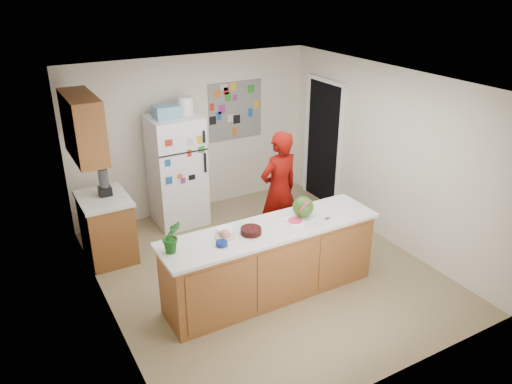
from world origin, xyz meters
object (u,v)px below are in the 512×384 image
person (279,190)px  watermelon (303,207)px  refrigerator (177,171)px  cherry_bowl (251,231)px

person → watermelon: size_ratio=6.69×
refrigerator → person: person is taller
refrigerator → watermelon: (0.72, -2.34, 0.21)m
cherry_bowl → refrigerator: bearing=89.5°
watermelon → cherry_bowl: 0.75m
refrigerator → person: bearing=-55.1°
person → cherry_bowl: size_ratio=7.12×
refrigerator → cherry_bowl: (-0.02, -2.39, 0.11)m
person → cherry_bowl: person is taller
refrigerator → watermelon: size_ratio=6.66×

